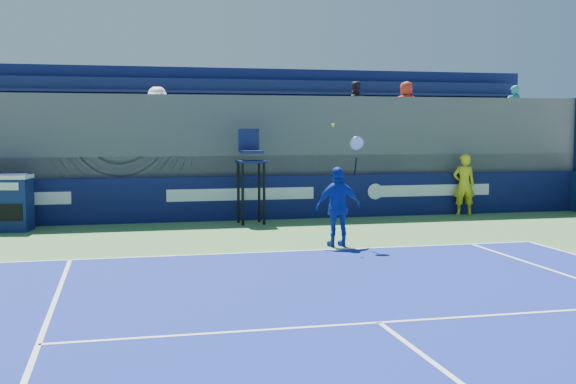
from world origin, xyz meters
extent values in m
imported|color=yellow|center=(6.39, 16.76, 0.88)|extent=(0.71, 0.53, 1.74)
cube|color=white|center=(0.00, 11.88, 0.02)|extent=(10.97, 0.07, 0.00)
cube|color=white|center=(0.00, 6.40, 0.02)|extent=(8.23, 0.07, 0.00)
cube|color=#0C1144|center=(0.00, 17.10, 0.60)|extent=(20.40, 0.20, 1.20)
cube|color=white|center=(-6.00, 17.00, 0.72)|extent=(3.20, 0.01, 0.32)
cube|color=white|center=(0.00, 17.00, 0.72)|extent=(4.00, 0.01, 0.32)
cube|color=white|center=(5.50, 17.00, 0.72)|extent=(3.60, 0.01, 0.32)
cylinder|color=white|center=(3.80, 16.99, 0.72)|extent=(0.44, 0.01, 0.44)
cube|color=#101D52|center=(-5.94, 16.32, 0.70)|extent=(1.41, 0.92, 1.40)
cube|color=white|center=(-5.94, 16.32, 1.33)|extent=(1.43, 0.95, 0.10)
cube|color=black|center=(-5.71, 15.91, 0.50)|extent=(0.54, 0.12, 0.40)
cylinder|color=black|center=(-0.14, 16.00, 0.80)|extent=(0.07, 0.07, 1.60)
cylinder|color=black|center=(0.42, 16.02, 0.80)|extent=(0.07, 0.07, 1.60)
cylinder|color=black|center=(-0.16, 16.56, 0.80)|extent=(0.07, 0.07, 1.60)
cylinder|color=black|center=(0.40, 16.58, 0.80)|extent=(0.07, 0.07, 1.60)
cube|color=#0E1548|center=(0.13, 16.29, 1.63)|extent=(0.73, 0.73, 0.06)
cube|color=#141C4D|center=(0.14, 16.19, 1.88)|extent=(0.57, 0.47, 0.08)
cube|color=#131A49|center=(0.12, 16.55, 2.18)|extent=(0.55, 0.08, 0.60)
imported|color=#1430A4|center=(1.26, 12.26, 0.85)|extent=(1.01, 0.47, 1.67)
cylinder|color=black|center=(1.61, 12.21, 1.70)|extent=(0.03, 0.15, 0.39)
torus|color=#BBBBBF|center=(1.61, 12.14, 2.18)|extent=(0.30, 0.12, 0.29)
cylinder|color=silver|center=(1.61, 12.14, 2.18)|extent=(0.25, 0.09, 0.24)
sphere|color=#D1E533|center=(1.11, 12.16, 2.55)|extent=(0.07, 0.07, 0.07)
cube|color=#535358|center=(0.00, 19.00, 1.69)|extent=(20.40, 3.60, 3.38)
cube|color=#535358|center=(0.00, 17.65, 1.48)|extent=(20.40, 0.90, 0.55)
cube|color=#131F47|center=(0.00, 17.55, 1.95)|extent=(20.00, 0.45, 0.08)
cube|color=#131F47|center=(0.00, 17.80, 2.15)|extent=(20.00, 0.06, 0.45)
cube|color=#535358|center=(0.00, 18.55, 2.02)|extent=(20.40, 0.90, 0.55)
cube|color=#131F47|center=(0.00, 18.45, 2.50)|extent=(20.00, 0.45, 0.08)
cube|color=#131F47|center=(0.00, 18.70, 2.70)|extent=(20.00, 0.06, 0.45)
cube|color=#535358|center=(0.00, 19.45, 2.58)|extent=(20.40, 0.90, 0.55)
cube|color=#131F47|center=(0.00, 19.35, 3.05)|extent=(20.00, 0.45, 0.08)
cube|color=#131F47|center=(0.00, 19.60, 3.25)|extent=(20.00, 0.06, 0.45)
cube|color=#535358|center=(0.00, 20.35, 3.13)|extent=(20.40, 0.90, 0.55)
cube|color=#131F47|center=(0.00, 20.25, 3.60)|extent=(20.00, 0.45, 0.08)
cube|color=#131F47|center=(0.00, 20.50, 3.80)|extent=(20.00, 0.06, 0.45)
cube|color=#0C1647|center=(0.00, 20.95, 2.20)|extent=(20.80, 0.30, 4.40)
cube|color=#0C1647|center=(10.35, 19.00, 1.70)|extent=(0.30, 3.90, 3.40)
imported|color=silver|center=(-2.17, 17.60, 2.68)|extent=(1.29, 0.92, 1.82)
imported|color=teal|center=(2.05, 17.60, 2.54)|extent=(0.97, 0.61, 1.53)
imported|color=#AC2918|center=(5.31, 18.50, 3.11)|extent=(0.84, 0.60, 1.59)
imported|color=black|center=(7.30, 17.60, 2.57)|extent=(0.63, 0.45, 1.60)
imported|color=teal|center=(8.92, 18.50, 3.08)|extent=(0.62, 0.49, 1.51)
imported|color=black|center=(3.66, 18.50, 3.10)|extent=(0.80, 0.65, 1.56)
camera|label=1|loc=(-3.17, -2.07, 2.47)|focal=45.00mm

